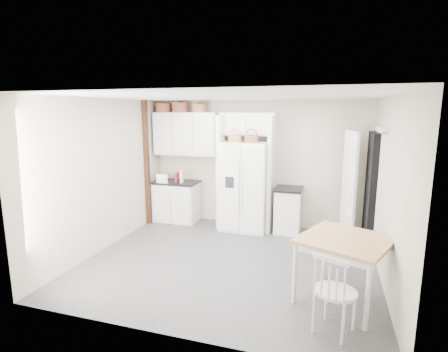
% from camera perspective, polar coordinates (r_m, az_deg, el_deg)
% --- Properties ---
extents(floor, '(4.50, 4.50, 0.00)m').
position_cam_1_polar(floor, '(5.79, 0.90, -13.77)').
color(floor, '#272728').
rests_on(floor, ground).
extents(ceiling, '(4.50, 4.50, 0.00)m').
position_cam_1_polar(ceiling, '(5.27, 0.98, 12.90)').
color(ceiling, white).
rests_on(ceiling, wall_back).
extents(wall_back, '(4.50, 0.00, 4.50)m').
position_cam_1_polar(wall_back, '(7.29, 5.35, 2.00)').
color(wall_back, '#B8A48E').
rests_on(wall_back, floor).
extents(wall_left, '(0.00, 4.00, 4.00)m').
position_cam_1_polar(wall_left, '(6.38, -18.86, 0.21)').
color(wall_left, '#B8A48E').
rests_on(wall_left, floor).
extents(wall_right, '(0.00, 4.00, 4.00)m').
position_cam_1_polar(wall_right, '(5.23, 25.33, -2.45)').
color(wall_right, '#B8A48E').
rests_on(wall_right, floor).
extents(refrigerator, '(0.92, 0.74, 1.78)m').
position_cam_1_polar(refrigerator, '(7.05, 3.48, -1.65)').
color(refrigerator, white).
rests_on(refrigerator, floor).
extents(base_cab_left, '(0.91, 0.58, 0.84)m').
position_cam_1_polar(base_cab_left, '(7.72, -7.71, -4.21)').
color(base_cab_left, silver).
rests_on(base_cab_left, floor).
extents(base_cab_right, '(0.49, 0.58, 0.86)m').
position_cam_1_polar(base_cab_right, '(7.08, 10.42, -5.63)').
color(base_cab_right, silver).
rests_on(base_cab_right, floor).
extents(dining_table, '(1.32, 1.32, 0.84)m').
position_cam_1_polar(dining_table, '(4.80, 18.91, -14.27)').
color(dining_table, olive).
rests_on(dining_table, floor).
extents(windsor_chair, '(0.59, 0.57, 0.95)m').
position_cam_1_polar(windsor_chair, '(4.14, 17.73, -17.54)').
color(windsor_chair, silver).
rests_on(windsor_chair, floor).
extents(counter_left, '(0.95, 0.61, 0.04)m').
position_cam_1_polar(counter_left, '(7.62, -7.79, -1.00)').
color(counter_left, black).
rests_on(counter_left, base_cab_left).
extents(counter_right, '(0.53, 0.62, 0.04)m').
position_cam_1_polar(counter_right, '(6.97, 10.54, -2.09)').
color(counter_right, black).
rests_on(counter_right, base_cab_right).
extents(toaster, '(0.27, 0.20, 0.17)m').
position_cam_1_polar(toaster, '(7.63, -9.98, -0.27)').
color(toaster, silver).
rests_on(toaster, counter_left).
extents(cookbook_red, '(0.04, 0.15, 0.21)m').
position_cam_1_polar(cookbook_red, '(7.50, -7.65, -0.20)').
color(cookbook_red, maroon).
rests_on(cookbook_red, counter_left).
extents(cookbook_cream, '(0.06, 0.18, 0.26)m').
position_cam_1_polar(cookbook_cream, '(7.45, -6.87, -0.06)').
color(cookbook_cream, '#F3E9CC').
rests_on(cookbook_cream, counter_left).
extents(basket_upper_a, '(0.33, 0.33, 0.19)m').
position_cam_1_polar(basket_upper_a, '(7.73, -9.89, 10.90)').
color(basket_upper_a, brown).
rests_on(basket_upper_a, upper_cabinet).
extents(basket_upper_b, '(0.35, 0.35, 0.21)m').
position_cam_1_polar(basket_upper_b, '(7.56, -7.18, 11.04)').
color(basket_upper_b, brown).
rests_on(basket_upper_b, upper_cabinet).
extents(basket_upper_c, '(0.29, 0.29, 0.17)m').
position_cam_1_polar(basket_upper_c, '(7.39, -4.07, 10.96)').
color(basket_upper_c, brown).
rests_on(basket_upper_c, upper_cabinet).
extents(basket_fridge_a, '(0.26, 0.26, 0.14)m').
position_cam_1_polar(basket_fridge_a, '(6.86, 1.77, 6.14)').
color(basket_fridge_a, brown).
rests_on(basket_fridge_a, refrigerator).
extents(basket_fridge_b, '(0.26, 0.26, 0.14)m').
position_cam_1_polar(basket_fridge_b, '(6.78, 4.47, 6.08)').
color(basket_fridge_b, brown).
rests_on(basket_fridge_b, refrigerator).
extents(upper_cabinet, '(1.40, 0.34, 0.90)m').
position_cam_1_polar(upper_cabinet, '(7.52, -6.18, 6.85)').
color(upper_cabinet, silver).
rests_on(upper_cabinet, wall_back).
extents(bridge_cabinet, '(1.12, 0.34, 0.45)m').
position_cam_1_polar(bridge_cabinet, '(7.08, 3.98, 8.47)').
color(bridge_cabinet, silver).
rests_on(bridge_cabinet, wall_back).
extents(fridge_panel_left, '(0.08, 0.60, 2.30)m').
position_cam_1_polar(fridge_panel_left, '(7.20, -0.32, 0.72)').
color(fridge_panel_left, silver).
rests_on(fridge_panel_left, floor).
extents(fridge_panel_right, '(0.08, 0.60, 2.30)m').
position_cam_1_polar(fridge_panel_right, '(6.96, 7.72, 0.28)').
color(fridge_panel_right, silver).
rests_on(fridge_panel_right, floor).
extents(trim_post, '(0.09, 0.09, 2.60)m').
position_cam_1_polar(trim_post, '(7.47, -12.49, 2.00)').
color(trim_post, black).
rests_on(trim_post, floor).
extents(doorway_void, '(0.18, 0.85, 2.05)m').
position_cam_1_polar(doorway_void, '(6.25, 23.08, -2.86)').
color(doorway_void, black).
rests_on(doorway_void, floor).
extents(door_slab, '(0.21, 0.79, 2.05)m').
position_cam_1_polar(door_slab, '(6.55, 19.67, -2.03)').
color(door_slab, white).
rests_on(door_slab, floor).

